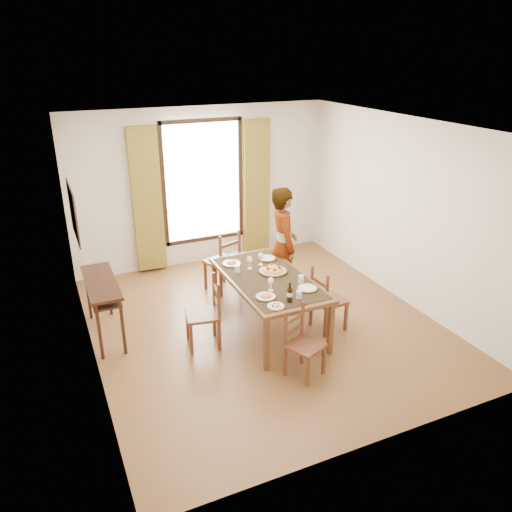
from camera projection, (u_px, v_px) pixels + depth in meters
name	position (u px, v px, depth m)	size (l,w,h in m)	color
ground	(263.00, 324.00, 6.96)	(5.00, 5.00, 0.00)	#4A3117
room_shell	(259.00, 216.00, 6.47)	(4.60, 5.10, 2.74)	silver
console_table	(102.00, 289.00, 6.43)	(0.38, 1.20, 0.80)	black
dining_table	(268.00, 281.00, 6.62)	(1.00, 1.91, 0.76)	brown
chair_west	(205.00, 315.00, 6.32)	(0.48, 0.48, 0.93)	brown
chair_north	(223.00, 263.00, 7.77)	(0.56, 0.56, 1.00)	brown
chair_south	(303.00, 345.00, 5.75)	(0.49, 0.49, 0.84)	brown
chair_east	(327.00, 301.00, 6.69)	(0.43, 0.43, 0.89)	brown
man	(283.00, 245.00, 7.32)	(0.53, 0.71, 1.76)	#9A9CA3
plate_sw	(266.00, 295.00, 6.05)	(0.27, 0.27, 0.05)	silver
plate_se	(307.00, 287.00, 6.26)	(0.27, 0.27, 0.05)	silver
plate_nw	(232.00, 262.00, 6.98)	(0.27, 0.27, 0.05)	silver
plate_ne	(267.00, 257.00, 7.15)	(0.27, 0.27, 0.05)	silver
pasta_platter	(273.00, 269.00, 6.73)	(0.40, 0.40, 0.10)	red
caprese_plate	(276.00, 305.00, 5.84)	(0.20, 0.20, 0.04)	silver
wine_glass_a	(271.00, 284.00, 6.19)	(0.08, 0.08, 0.18)	white
wine_glass_b	(261.00, 259.00, 6.93)	(0.08, 0.08, 0.18)	white
wine_glass_c	(250.00, 262.00, 6.81)	(0.08, 0.08, 0.18)	white
tumbler_a	(301.00, 279.00, 6.42)	(0.07, 0.07, 0.10)	silver
tumbler_b	(237.00, 269.00, 6.73)	(0.07, 0.07, 0.10)	silver
tumbler_c	(299.00, 294.00, 6.03)	(0.07, 0.07, 0.10)	silver
wine_bottle	(290.00, 292.00, 5.92)	(0.07, 0.07, 0.25)	black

